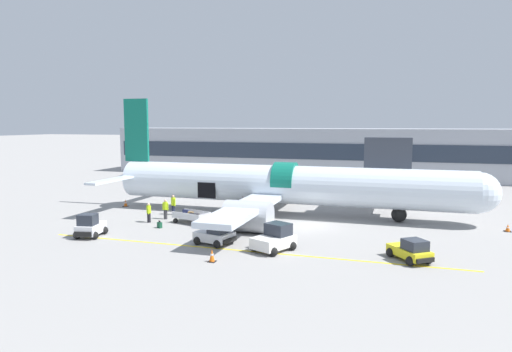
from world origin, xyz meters
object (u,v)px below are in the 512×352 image
object	(u,v)px
baggage_tug_rear	(411,251)
ground_crew_loader_b	(240,212)
baggage_tug_spare	(216,235)
baggage_tug_mid	(275,239)
ground_crew_loader_a	(149,212)
ground_crew_supervisor	(173,204)
ground_crew_driver	(165,209)
suitcase_on_tarmac_upright	(160,225)
baggage_tug_lead	(90,227)
airplane	(280,186)
baggage_cart_loading	(192,217)

from	to	relation	value
baggage_tug_rear	ground_crew_loader_b	world-z (taller)	ground_crew_loader_b
baggage_tug_spare	ground_crew_loader_b	size ratio (longest dim) A/B	1.60
baggage_tug_mid	baggage_tug_spare	bearing A→B (deg)	176.99
baggage_tug_rear	ground_crew_loader_a	size ratio (longest dim) A/B	1.89
baggage_tug_rear	ground_crew_loader_a	xyz separation A→B (m)	(-20.28, 4.56, 0.26)
baggage_tug_rear	ground_crew_supervisor	bearing A→B (deg)	158.01
baggage_tug_mid	baggage_tug_rear	world-z (taller)	baggage_tug_mid
baggage_tug_mid	ground_crew_loader_b	distance (m)	8.29
ground_crew_loader_b	baggage_tug_mid	bearing A→B (deg)	-54.87
baggage_tug_mid	baggage_tug_rear	distance (m)	8.25
baggage_tug_mid	ground_crew_driver	size ratio (longest dim) A/B	1.92
ground_crew_loader_a	suitcase_on_tarmac_upright	distance (m)	2.46
baggage_tug_rear	ground_crew_supervisor	xyz separation A→B (m)	(-19.89, 8.03, 0.34)
baggage_tug_rear	baggage_tug_spare	world-z (taller)	baggage_tug_spare
ground_crew_driver	baggage_tug_lead	bearing A→B (deg)	-106.66
ground_crew_driver	suitcase_on_tarmac_upright	size ratio (longest dim) A/B	2.96
baggage_tug_lead	baggage_tug_rear	bearing A→B (deg)	2.53
baggage_tug_lead	baggage_tug_spare	world-z (taller)	baggage_tug_lead
airplane	ground_crew_loader_b	world-z (taller)	airplane
ground_crew_loader_b	suitcase_on_tarmac_upright	size ratio (longest dim) A/B	3.10
baggage_tug_lead	ground_crew_loader_b	xyz separation A→B (m)	(8.74, 7.46, 0.23)
baggage_cart_loading	ground_crew_loader_b	xyz separation A→B (m)	(3.82, 1.04, 0.45)
baggage_tug_rear	baggage_tug_spare	bearing A→B (deg)	-179.70
baggage_tug_rear	ground_crew_supervisor	size ratio (longest dim) A/B	1.72
baggage_tug_rear	baggage_cart_loading	xyz separation A→B (m)	(-16.83, 5.46, -0.11)
baggage_tug_lead	baggage_tug_spare	distance (m)	9.39
airplane	suitcase_on_tarmac_upright	world-z (taller)	airplane
baggage_tug_spare	ground_crew_loader_a	world-z (taller)	ground_crew_loader_a
baggage_tug_rear	ground_crew_driver	distance (m)	20.57
ground_crew_loader_b	ground_crew_supervisor	world-z (taller)	ground_crew_loader_b
ground_crew_driver	baggage_tug_rear	bearing A→B (deg)	-17.36
baggage_tug_mid	baggage_cart_loading	xyz separation A→B (m)	(-8.59, 5.74, -0.26)
baggage_tug_spare	ground_crew_driver	distance (m)	9.52
ground_crew_supervisor	baggage_tug_rear	bearing A→B (deg)	-21.99
ground_crew_loader_a	ground_crew_supervisor	distance (m)	3.50
baggage_tug_mid	ground_crew_loader_a	xyz separation A→B (m)	(-12.04, 4.84, 0.11)
airplane	baggage_tug_lead	size ratio (longest dim) A/B	13.11
ground_crew_loader_a	ground_crew_loader_b	bearing A→B (deg)	14.95
baggage_tug_rear	ground_crew_driver	size ratio (longest dim) A/B	1.80
baggage_tug_mid	ground_crew_supervisor	distance (m)	14.32
baggage_cart_loading	ground_crew_driver	xyz separation A→B (m)	(-2.80, 0.68, 0.41)
ground_crew_supervisor	baggage_cart_loading	bearing A→B (deg)	-40.05
ground_crew_driver	ground_crew_supervisor	bearing A→B (deg)	97.91
airplane	ground_crew_supervisor	bearing A→B (deg)	-161.99
baggage_tug_rear	ground_crew_loader_b	distance (m)	14.55
baggage_tug_lead	baggage_tug_spare	bearing A→B (deg)	5.47
baggage_cart_loading	ground_crew_driver	size ratio (longest dim) A/B	2.30
baggage_tug_spare	suitcase_on_tarmac_upright	bearing A→B (deg)	152.71
baggage_tug_spare	ground_crew_loader_b	world-z (taller)	ground_crew_loader_b
ground_crew_loader_a	ground_crew_supervisor	world-z (taller)	ground_crew_supervisor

